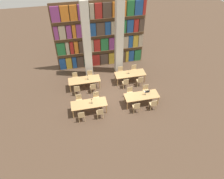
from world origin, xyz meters
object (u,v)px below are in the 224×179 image
object	(u,v)px
reading_table_0	(89,104)
chair_6	(153,104)
reading_table_3	(130,74)
chair_13	(121,72)
desk_lamp_0	(92,100)
chair_12	(126,83)
chair_14	(140,81)
reading_table_1	(142,96)
chair_5	(130,93)
chair_4	(136,107)
desk_lamp_1	(146,92)
chair_8	(77,90)
chair_15	(134,70)
chair_0	(81,116)
chair_2	(100,113)
desk_lamp_2	(88,76)
chair_7	(146,90)
desk_lamp_3	(129,71)
chair_10	(93,87)
pillar_left	(87,41)
chair_9	(75,78)
laptop	(147,92)
chair_1	(79,100)
chair_3	(96,98)
chair_11	(90,76)
pillar_center	(119,38)
reading_table_2	(84,80)

from	to	relation	value
reading_table_0	chair_6	xyz separation A→B (m)	(4.21, -0.73, -0.18)
reading_table_3	chair_13	world-z (taller)	chair_13
desk_lamp_0	chair_12	bearing A→B (deg)	33.86
reading_table_0	chair_14	size ratio (longest dim) A/B	2.65
reading_table_1	chair_5	distance (m)	0.97
reading_table_1	chair_4	bearing A→B (deg)	-129.19
desk_lamp_1	chair_8	size ratio (longest dim) A/B	0.46
chair_15	chair_0	bearing A→B (deg)	40.86
chair_2	chair_0	bearing A→B (deg)	180.00
desk_lamp_2	reading_table_1	bearing A→B (deg)	-37.66
desk_lamp_1	chair_14	bearing A→B (deg)	82.61
chair_7	chair_0	bearing A→B (deg)	17.07
chair_14	desk_lamp_0	bearing A→B (deg)	-154.39
chair_6	desk_lamp_3	distance (m)	3.49
chair_8	desk_lamp_2	distance (m)	1.28
desk_lamp_1	chair_10	size ratio (longest dim) A/B	0.46
chair_13	reading_table_1	bearing A→B (deg)	100.61
chair_2	reading_table_1	xyz separation A→B (m)	(3.02, 0.74, 0.18)
chair_7	pillar_left	bearing A→B (deg)	-43.48
desk_lamp_1	desk_lamp_3	world-z (taller)	desk_lamp_3
chair_10	chair_8	bearing A→B (deg)	180.00
chair_2	chair_9	distance (m)	4.25
chair_8	reading_table_3	size ratio (longest dim) A/B	0.38
laptop	chair_8	size ratio (longest dim) A/B	0.36
chair_0	desk_lamp_1	xyz separation A→B (m)	(4.48, 0.78, 0.52)
chair_1	chair_6	bearing A→B (deg)	163.00
chair_2	chair_12	size ratio (longest dim) A/B	1.00
chair_3	chair_11	xyz separation A→B (m)	(-0.05, 2.60, 0.00)
reading_table_0	chair_12	bearing A→B (deg)	31.95
desk_lamp_1	chair_13	distance (m)	3.46
desk_lamp_1	chair_0	bearing A→B (deg)	-170.17
chair_10	chair_14	size ratio (longest dim) A/B	1.00
pillar_center	desk_lamp_0	world-z (taller)	pillar_center
chair_4	laptop	bearing A→B (deg)	42.95
desk_lamp_0	chair_4	distance (m)	2.97
reading_table_1	desk_lamp_1	distance (m)	0.43
reading_table_0	chair_11	world-z (taller)	chair_11
reading_table_0	chair_4	world-z (taller)	chair_4
chair_10	desk_lamp_3	world-z (taller)	desk_lamp_3
chair_1	reading_table_2	world-z (taller)	chair_1
chair_15	laptop	bearing A→B (deg)	89.46
chair_5	chair_15	distance (m)	2.82
chair_2	chair_5	xyz separation A→B (m)	(2.42, 1.47, 0.00)
chair_7	chair_15	size ratio (longest dim) A/B	1.00
pillar_left	chair_7	xyz separation A→B (m)	(3.63, -3.45, -2.52)
reading_table_1	chair_7	bearing A→B (deg)	51.64
reading_table_0	chair_0	xyz separation A→B (m)	(-0.59, -0.74, -0.18)
pillar_left	desk_lamp_3	world-z (taller)	pillar_left
pillar_center	reading_table_0	distance (m)	5.67
reading_table_0	desk_lamp_0	world-z (taller)	desk_lamp_0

